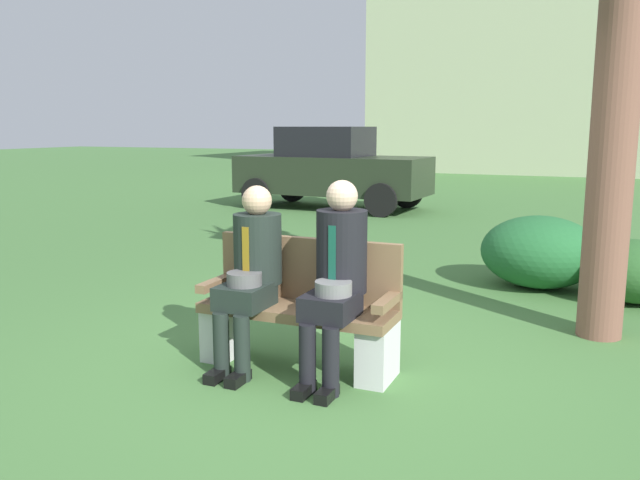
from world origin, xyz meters
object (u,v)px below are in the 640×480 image
object	(u,v)px
shrub_mid_lawn	(635,271)
seated_man_left	(251,268)
building_backdrop	(539,19)
seated_man_right	(337,271)
parked_car_near	(331,168)
park_bench	(300,311)
shrub_near_bench	(540,252)

from	to	relation	value
shrub_mid_lawn	seated_man_left	bearing A→B (deg)	-131.14
seated_man_left	building_backdrop	world-z (taller)	building_backdrop
seated_man_right	parked_car_near	bearing A→B (deg)	112.55
parked_car_near	park_bench	bearing A→B (deg)	-69.04
park_bench	building_backdrop	size ratio (longest dim) A/B	0.12
seated_man_right	parked_car_near	distance (m)	9.24
building_backdrop	parked_car_near	bearing A→B (deg)	-99.07
park_bench	seated_man_left	size ratio (longest dim) A/B	1.09
shrub_near_bench	shrub_mid_lawn	xyz separation A→B (m)	(0.90, -0.26, -0.07)
shrub_near_bench	seated_man_right	bearing A→B (deg)	-107.79
parked_car_near	building_backdrop	size ratio (longest dim) A/B	0.33
seated_man_left	building_backdrop	distance (m)	24.65
seated_man_left	shrub_near_bench	xyz separation A→B (m)	(1.66, 3.20, -0.33)
seated_man_left	shrub_mid_lawn	world-z (taller)	seated_man_left
shrub_mid_lawn	parked_car_near	bearing A→B (deg)	134.31
park_bench	parked_car_near	xyz separation A→B (m)	(-3.22, 8.41, 0.44)
building_backdrop	park_bench	bearing A→B (deg)	-88.23
building_backdrop	seated_man_left	bearing A→B (deg)	-89.00
shrub_mid_lawn	building_backdrop	world-z (taller)	building_backdrop
seated_man_left	shrub_mid_lawn	xyz separation A→B (m)	(2.56, 2.94, -0.40)
park_bench	parked_car_near	world-z (taller)	parked_car_near
seated_man_right	seated_man_left	bearing A→B (deg)	-179.47
seated_man_left	building_backdrop	bearing A→B (deg)	91.00
seated_man_left	parked_car_near	bearing A→B (deg)	108.79
park_bench	shrub_near_bench	distance (m)	3.35
seated_man_left	parked_car_near	world-z (taller)	parked_car_near
seated_man_left	shrub_near_bench	world-z (taller)	seated_man_left
building_backdrop	seated_man_right	bearing A→B (deg)	-87.48
parked_car_near	building_backdrop	xyz separation A→B (m)	(2.48, 15.56, 5.02)
shrub_near_bench	shrub_mid_lawn	distance (m)	0.94
park_bench	shrub_near_bench	xyz separation A→B (m)	(1.35, 3.07, -0.02)
seated_man_right	building_backdrop	world-z (taller)	building_backdrop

